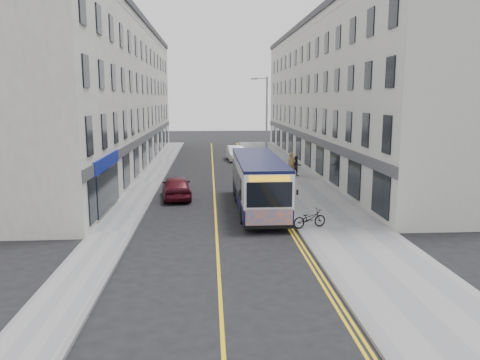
{
  "coord_description": "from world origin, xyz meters",
  "views": [
    {
      "loc": [
        -0.3,
        -22.98,
        6.36
      ],
      "look_at": [
        1.49,
        4.12,
        1.6
      ],
      "focal_mm": 35.0,
      "sensor_mm": 36.0,
      "label": 1
    }
  ],
  "objects": [
    {
      "name": "ground",
      "position": [
        0.0,
        0.0,
        0.0
      ],
      "size": [
        140.0,
        140.0,
        0.0
      ],
      "primitive_type": "plane",
      "color": "black",
      "rests_on": "ground"
    },
    {
      "name": "kerb_east",
      "position": [
        4.0,
        12.0,
        0.07
      ],
      "size": [
        0.18,
        64.0,
        0.13
      ],
      "primitive_type": "cube",
      "color": "slate",
      "rests_on": "ground"
    },
    {
      "name": "car_white",
      "position": [
        2.41,
        24.96,
        0.76
      ],
      "size": [
        1.92,
        4.7,
        1.51
      ],
      "primitive_type": "imported",
      "rotation": [
        0.0,
        0.0,
        0.07
      ],
      "color": "white",
      "rests_on": "ground"
    },
    {
      "name": "car_maroon",
      "position": [
        -2.43,
        6.66,
        0.75
      ],
      "size": [
        2.25,
        4.57,
        1.5
      ],
      "primitive_type": "imported",
      "rotation": [
        0.0,
        0.0,
        3.25
      ],
      "color": "#4A0C17",
      "rests_on": "ground"
    },
    {
      "name": "road_dbl_yellow_inner",
      "position": [
        3.55,
        12.0,
        0.0
      ],
      "size": [
        0.1,
        64.0,
        0.01
      ],
      "primitive_type": "cube",
      "color": "gold",
      "rests_on": "ground"
    },
    {
      "name": "road_centre_line",
      "position": [
        0.0,
        12.0,
        0.0
      ],
      "size": [
        0.12,
        64.0,
        0.01
      ],
      "primitive_type": "cube",
      "color": "gold",
      "rests_on": "ground"
    },
    {
      "name": "pedestrian_near",
      "position": [
        6.33,
        14.08,
        1.08
      ],
      "size": [
        0.79,
        0.63,
        1.92
      ],
      "primitive_type": "imported",
      "rotation": [
        0.0,
        0.0,
        0.27
      ],
      "color": "olive",
      "rests_on": "pavement_east"
    },
    {
      "name": "city_bus",
      "position": [
        2.46,
        3.34,
        1.66
      ],
      "size": [
        2.45,
        10.48,
        3.04
      ],
      "color": "black",
      "rests_on": "ground"
    },
    {
      "name": "kerb_west",
      "position": [
        -4.0,
        12.0,
        0.07
      ],
      "size": [
        0.18,
        64.0,
        0.13
      ],
      "primitive_type": "cube",
      "color": "slate",
      "rests_on": "ground"
    },
    {
      "name": "pedestrian_far",
      "position": [
        6.75,
        14.19,
        0.93
      ],
      "size": [
        0.87,
        0.73,
        1.62
      ],
      "primitive_type": "imported",
      "rotation": [
        0.0,
        0.0,
        0.15
      ],
      "color": "black",
      "rests_on": "pavement_east"
    },
    {
      "name": "terrace_west",
      "position": [
        -9.0,
        21.0,
        6.5
      ],
      "size": [
        6.0,
        46.0,
        13.0
      ],
      "primitive_type": "cube",
      "color": "silver",
      "rests_on": "ground"
    },
    {
      "name": "bicycle",
      "position": [
        4.54,
        -1.14,
        0.58
      ],
      "size": [
        1.85,
        1.11,
        0.92
      ],
      "primitive_type": "imported",
      "rotation": [
        0.0,
        0.0,
        1.88
      ],
      "color": "black",
      "rests_on": "pavement_east"
    },
    {
      "name": "pavement_east",
      "position": [
        6.25,
        12.0,
        0.06
      ],
      "size": [
        4.5,
        64.0,
        0.12
      ],
      "primitive_type": "cube",
      "color": "gray",
      "rests_on": "ground"
    },
    {
      "name": "terrace_east",
      "position": [
        11.5,
        21.0,
        6.5
      ],
      "size": [
        6.0,
        46.0,
        13.0
      ],
      "primitive_type": "cube",
      "color": "silver",
      "rests_on": "ground"
    },
    {
      "name": "road_dbl_yellow_outer",
      "position": [
        3.75,
        12.0,
        0.0
      ],
      "size": [
        0.1,
        64.0,
        0.01
      ],
      "primitive_type": "cube",
      "color": "gold",
      "rests_on": "ground"
    },
    {
      "name": "pavement_west",
      "position": [
        -5.0,
        12.0,
        0.06
      ],
      "size": [
        2.0,
        64.0,
        0.12
      ],
      "primitive_type": "cube",
      "color": "gray",
      "rests_on": "ground"
    },
    {
      "name": "streetlamp",
      "position": [
        4.17,
        14.0,
        4.38
      ],
      "size": [
        1.32,
        0.18,
        8.0
      ],
      "color": "#919499",
      "rests_on": "ground"
    }
  ]
}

